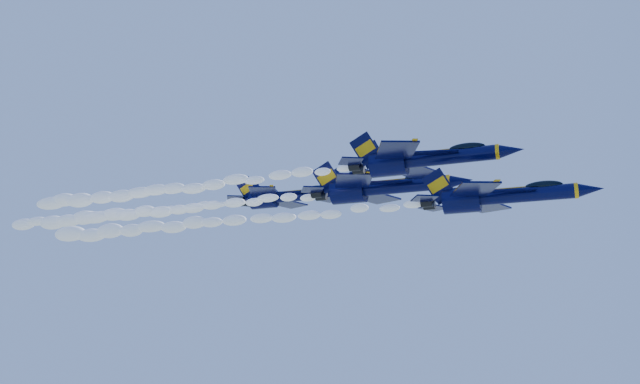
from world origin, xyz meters
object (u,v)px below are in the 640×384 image
(jet_second, at_px, (422,159))
(jet_fourth, at_px, (286,196))
(jet_lead, at_px, (497,196))
(jet_third, at_px, (380,188))

(jet_second, height_order, jet_fourth, jet_fourth)
(jet_lead, bearing_deg, jet_second, 148.40)
(jet_second, distance_m, jet_third, 11.31)
(jet_lead, xyz_separation_m, jet_third, (-14.53, 13.48, 5.34))
(jet_lead, xyz_separation_m, jet_fourth, (-31.28, 23.62, 7.97))
(jet_lead, height_order, jet_third, jet_third)
(jet_second, bearing_deg, jet_fourth, 141.36)
(jet_fourth, bearing_deg, jet_third, -31.19)
(jet_second, xyz_separation_m, jet_third, (-7.02, 8.86, -0.28))
(jet_second, relative_size, jet_fourth, 0.99)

